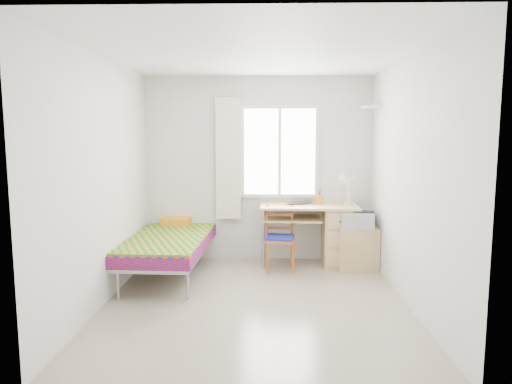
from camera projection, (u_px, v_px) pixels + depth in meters
floor at (255, 302)px, 4.90m from camera, size 3.50×3.50×0.00m
ceiling at (255, 53)px, 4.58m from camera, size 3.50×3.50×0.00m
wall_back at (258, 169)px, 6.48m from camera, size 3.20×0.00×3.20m
wall_left at (103, 182)px, 4.78m from camera, size 0.00×3.50×3.50m
wall_right at (410, 182)px, 4.71m from camera, size 0.00×3.50×3.50m
window at (280, 152)px, 6.42m from camera, size 1.10×0.04×1.30m
curtain at (228, 159)px, 6.40m from camera, size 0.35×0.05×1.70m
floating_shelf at (371, 107)px, 5.99m from camera, size 0.20×0.32×0.03m
bed at (171, 240)px, 5.91m from camera, size 1.03×2.07×0.88m
desk at (335, 233)px, 6.28m from camera, size 1.34×0.64×0.83m
chair at (280, 234)px, 6.04m from camera, size 0.42×0.42×0.86m
cabinet at (356, 247)px, 6.13m from camera, size 0.54×0.47×0.57m
printer at (357, 218)px, 6.08m from camera, size 0.48×0.54×0.21m
laptop at (301, 203)px, 6.30m from camera, size 0.44×0.36×0.03m
pen_cup at (319, 200)px, 6.36m from camera, size 0.11×0.11×0.11m
task_lamp at (346, 186)px, 6.14m from camera, size 0.24×0.33×0.45m
book at (292, 223)px, 6.25m from camera, size 0.27×0.31×0.02m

